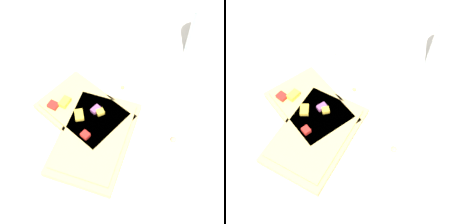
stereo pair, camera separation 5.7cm
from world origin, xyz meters
TOP-DOWN VIEW (x-y plane):
  - ground_plane at (0.00, 0.00)m, footprint 4.00×4.00m
  - plate at (0.00, 0.00)m, footprint 0.29×0.29m
  - fork at (0.02, -0.04)m, footprint 0.09×0.21m
  - knife at (-0.06, -0.05)m, footprint 0.10×0.22m
  - pizza_slice_main at (0.05, 0.04)m, footprint 0.21×0.21m
  - pizza_slice_corner at (0.05, -0.02)m, footprint 0.17×0.19m
  - crumb_scatter at (-0.04, 0.04)m, footprint 0.11×0.15m
  - drinking_glass at (-0.24, -0.08)m, footprint 0.07×0.07m

SIDE VIEW (x-z plane):
  - ground_plane at x=0.00m, z-range 0.00..0.00m
  - plate at x=0.00m, z-range 0.00..0.01m
  - knife at x=-0.06m, z-range 0.01..0.02m
  - fork at x=0.02m, z-range 0.01..0.02m
  - crumb_scatter at x=-0.04m, z-range 0.01..0.02m
  - pizza_slice_main at x=0.05m, z-range 0.01..0.04m
  - pizza_slice_corner at x=0.05m, z-range 0.01..0.04m
  - drinking_glass at x=-0.24m, z-range 0.00..0.12m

